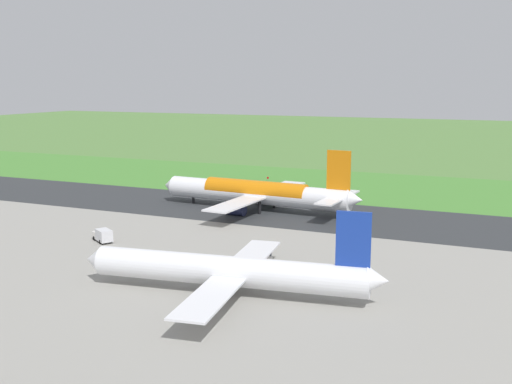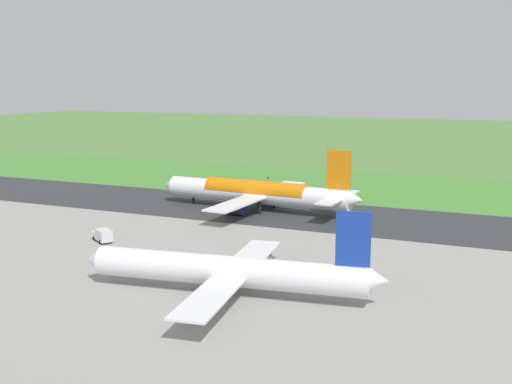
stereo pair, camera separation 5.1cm
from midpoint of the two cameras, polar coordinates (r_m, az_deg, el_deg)
The scene contains 10 objects.
ground_plane at distance 147.75m, azimuth 2.30°, elevation -1.89°, with size 800.00×800.00×0.00m, color #547F3D.
runway_asphalt at distance 147.75m, azimuth 2.30°, elevation -1.88°, with size 600.00×31.55×0.06m, color #2D3033.
apron_concrete at distance 96.10m, azimuth -10.79°, elevation -8.79°, with size 440.00×110.00×0.05m, color gray.
grass_verge_foreground at distance 178.53m, azimuth 6.11°, elevation 0.18°, with size 600.00×80.00×0.04m, color #478534.
airliner_main at distance 149.12m, azimuth 0.12°, elevation -0.07°, with size 54.14×44.30×15.88m.
airliner_parked_mid at distance 90.56m, azimuth -2.50°, elevation -7.33°, with size 46.72×38.35×13.64m.
service_truck_baggage at distance 123.76m, azimuth -14.13°, elevation -3.93°, with size 6.10×5.02×2.65m.
service_car_followme at distance 108.52m, azimuth 0.89°, elevation -5.92°, with size 3.72×4.52×1.62m.
no_stopping_sign at distance 183.64m, azimuth 1.10°, elevation 1.05°, with size 0.60×0.10×2.91m.
traffic_cone_orange at distance 186.08m, azimuth 0.27°, elevation 0.73°, with size 0.40×0.40×0.55m, color orange.
Camera 1 is at (-51.52, 134.95, 31.08)m, focal length 42.83 mm.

